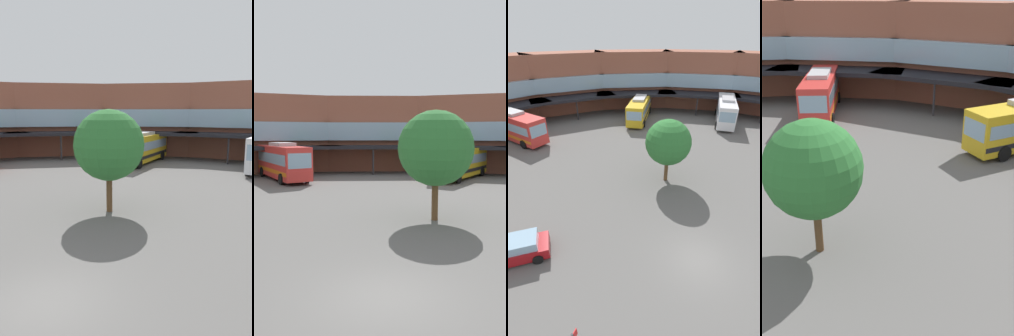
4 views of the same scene
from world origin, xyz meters
TOP-DOWN VIEW (x-y plane):
  - ground_plane at (0.00, 0.00)m, footprint 125.41×125.41m
  - station_building at (0.00, 27.58)m, footprint 80.09×35.26m
  - bus_4 at (4.84, 28.28)m, footprint 7.10×10.89m
  - plaza_tree at (1.68, 9.55)m, footprint 4.24×4.24m

SIDE VIEW (x-z plane):
  - ground_plane at x=0.00m, z-range 0.00..0.00m
  - bus_4 at x=4.84m, z-range 0.02..3.69m
  - plaza_tree at x=1.68m, z-range 0.96..7.16m
  - station_building at x=0.00m, z-range 0.02..9.79m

